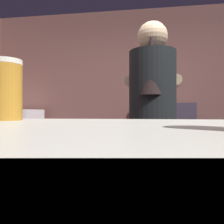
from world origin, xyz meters
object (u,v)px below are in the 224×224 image
Objects in this scene: chefs_knife at (183,134)px; bottle_olive_oil at (139,98)px; mini_fridge at (16,147)px; pint_glass_near at (6,90)px; mixing_bowl at (149,131)px; bartender at (152,122)px; bottle_soy at (153,97)px.

chefs_knife is 1.16× the size of bottle_olive_oil.
pint_glass_near reaches higher than mini_fridge.
pint_glass_near is at bearing -94.30° from bottle_olive_oil.
bottle_olive_oil is (-0.13, 1.28, 0.38)m from mixing_bowl.
pint_glass_near reaches higher than mixing_bowl.
chefs_knife is at bearing -28.96° from bartender.
bottle_soy is (2.04, 0.13, 0.75)m from mini_fridge.
mini_fridge is 2.25m from mixing_bowl.
bartender is 12.14× the size of pint_glass_near.
mini_fridge is 7.81× the size of pint_glass_near.
pint_glass_near is at bearing -123.41° from chefs_knife.
bottle_olive_oil reaches higher than chefs_knife.
bartender is 8.46× the size of bottle_olive_oil.
bartender is 0.51m from chefs_knife.
bartender is 1.66m from bottle_soy.
bottle_olive_oil is 0.24m from bottle_soy.
mixing_bowl is at bearing -93.20° from bottle_soy.
mixing_bowl is at bearing -27.29° from mini_fridge.
pint_glass_near is 2.95m from bottle_olive_oil.
bartender is at bearing 72.43° from pint_glass_near.
bartender is at bearing -91.57° from bottle_soy.
chefs_knife is (0.30, -0.07, -0.02)m from mixing_bowl.
bartender is at bearing -85.02° from bottle_olive_oil.
pint_glass_near is 0.70× the size of bottle_olive_oil.
mini_fridge is 4.56× the size of bottle_soy.
mini_fridge is 2.55m from chefs_knife.
mini_fridge is at bearing -171.97° from bottle_olive_oil.
bottle_olive_oil reaches higher than mini_fridge.
mini_fridge is 0.64× the size of bartender.
bartender is at bearing -135.70° from chefs_knife.
bottle_soy is (-0.24, 1.22, 0.42)m from chefs_knife.
bottle_olive_oil reaches higher than mixing_bowl.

